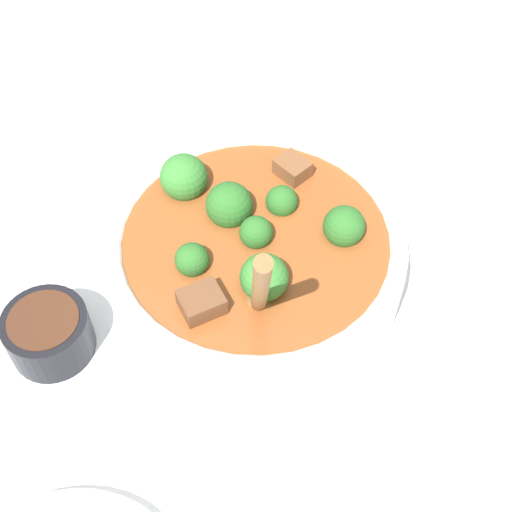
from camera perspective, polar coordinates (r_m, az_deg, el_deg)
ground_plane at (r=0.66m, az=0.00°, el=-2.76°), size 4.00×4.00×0.00m
stew_bowl at (r=0.62m, az=-0.04°, el=-0.18°), size 0.26×0.26×0.23m
condiment_bowl at (r=0.64m, az=-16.30°, el=-5.85°), size 0.07×0.07×0.04m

